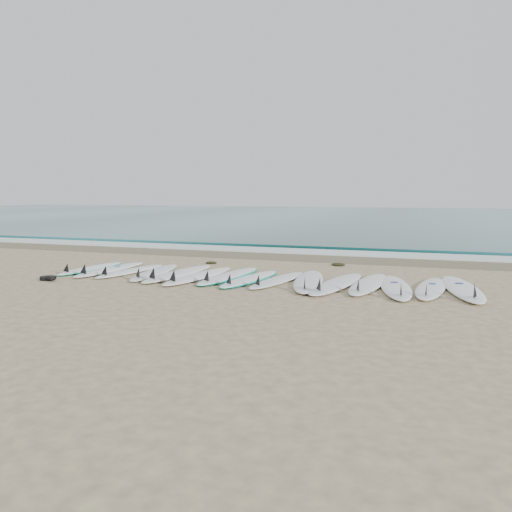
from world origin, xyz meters
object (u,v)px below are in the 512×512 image
(surfboard_0, at_px, (90,268))
(surfboard_7, at_px, (249,279))
(surfboard_14, at_px, (463,288))
(leash_coil, at_px, (48,278))

(surfboard_0, bearing_deg, surfboard_7, 0.06)
(surfboard_0, distance_m, surfboard_14, 8.59)
(surfboard_7, height_order, leash_coil, surfboard_7)
(surfboard_0, xyz_separation_m, surfboard_7, (4.27, -0.16, 0.00))
(surfboard_0, relative_size, surfboard_14, 0.80)
(surfboard_0, height_order, surfboard_7, surfboard_7)
(surfboard_0, xyz_separation_m, leash_coil, (0.06, -1.52, 0.00))
(surfboard_7, xyz_separation_m, surfboard_14, (4.32, 0.23, 0.02))
(surfboard_14, height_order, leash_coil, surfboard_14)
(surfboard_0, bearing_deg, surfboard_14, 2.68)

